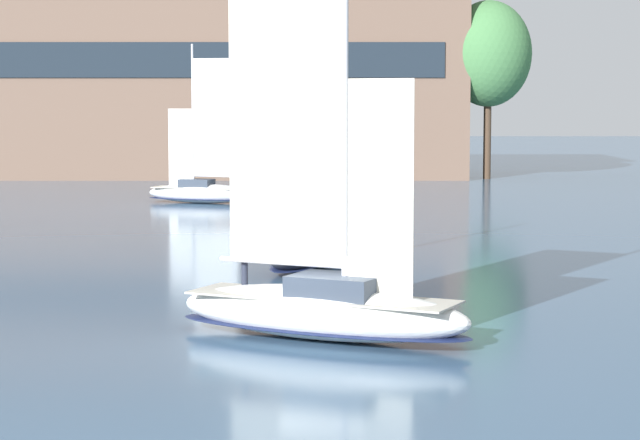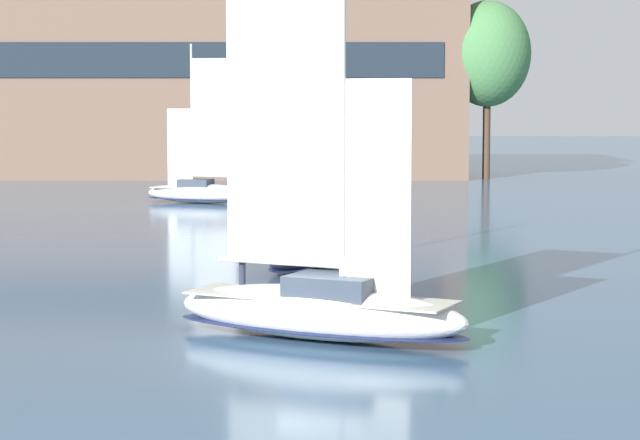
# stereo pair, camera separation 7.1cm
# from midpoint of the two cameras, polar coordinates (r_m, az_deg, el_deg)

# --- Properties ---
(ground_plane) EXTENTS (400.00, 400.00, 0.00)m
(ground_plane) POSITION_cam_midpoint_polar(r_m,az_deg,el_deg) (37.09, -0.05, -5.46)
(ground_plane) COLOR #385675
(waterfront_building) EXTENTS (45.88, 17.75, 19.61)m
(waterfront_building) POSITION_cam_midpoint_polar(r_m,az_deg,el_deg) (116.35, -4.76, 6.91)
(waterfront_building) COLOR brown
(waterfront_building) RESTS_ON ground
(tree_shore_center) EXTENTS (7.62, 7.62, 15.69)m
(tree_shore_center) POSITION_cam_midpoint_polar(r_m,az_deg,el_deg) (111.51, 7.60, 7.52)
(tree_shore_center) COLOR #4C3828
(tree_shore_center) RESTS_ON ground
(sailboat_main) EXTENTS (9.58, 6.46, 12.89)m
(sailboat_main) POSITION_cam_midpoint_polar(r_m,az_deg,el_deg) (36.90, -0.03, -3.89)
(sailboat_main) COLOR white
(sailboat_main) RESTS_ON ground
(sailboat_moored_near_marina) EXTENTS (8.13, 4.34, 10.77)m
(sailboat_moored_near_marina) POSITION_cam_midpoint_polar(r_m,az_deg,el_deg) (85.27, -5.53, 1.37)
(sailboat_moored_near_marina) COLOR silver
(sailboat_moored_near_marina) RESTS_ON ground
(sailboat_moored_outer_mooring) EXTENTS (4.22, 8.24, 10.92)m
(sailboat_moored_outer_mooring) POSITION_cam_midpoint_polar(r_m,az_deg,el_deg) (52.45, -0.72, -1.39)
(sailboat_moored_outer_mooring) COLOR #232328
(sailboat_moored_outer_mooring) RESTS_ON ground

